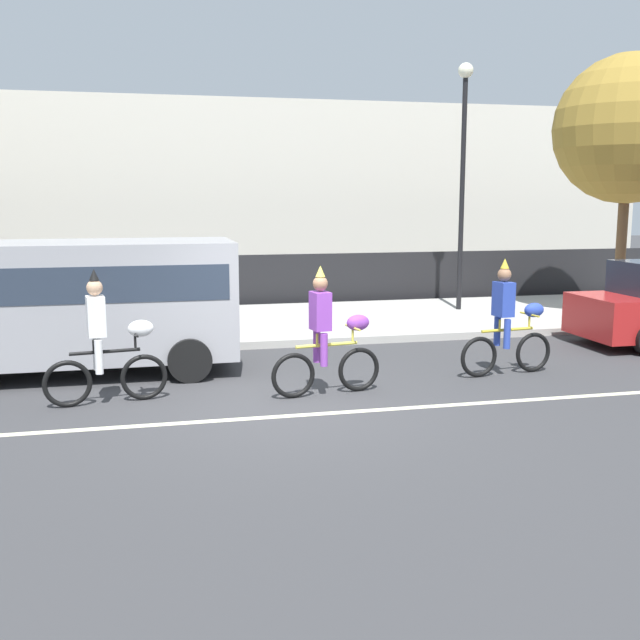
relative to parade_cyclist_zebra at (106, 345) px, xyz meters
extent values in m
plane|color=#38383A|center=(2.40, -0.70, -0.84)|extent=(80.00, 80.00, 0.00)
cube|color=beige|center=(2.40, -1.20, -0.84)|extent=(36.00, 0.14, 0.01)
cube|color=#ADAAA3|center=(2.40, 5.80, -0.77)|extent=(60.00, 5.00, 0.15)
cube|color=black|center=(2.40, 8.70, -0.14)|extent=(40.00, 0.08, 1.40)
cube|color=beige|center=(3.81, 17.30, 2.14)|extent=(28.00, 8.00, 5.97)
torus|color=black|center=(0.50, 0.08, -0.51)|extent=(0.67, 0.17, 0.67)
torus|color=black|center=(-0.53, -0.08, -0.51)|extent=(0.67, 0.17, 0.67)
cylinder|color=black|center=(-0.01, 0.00, -0.09)|extent=(0.96, 0.19, 0.05)
cylinder|color=black|center=(-0.16, -0.02, 0.00)|extent=(0.04, 0.04, 0.18)
cylinder|color=black|center=(0.40, 0.06, 0.02)|extent=(0.04, 0.04, 0.23)
cylinder|color=black|center=(0.40, 0.06, 0.14)|extent=(0.11, 0.50, 0.03)
ellipsoid|color=white|center=(0.48, 0.07, 0.21)|extent=(0.39, 0.25, 0.24)
cube|color=white|center=(-0.11, -0.02, 0.42)|extent=(0.29, 0.35, 0.56)
sphere|color=tan|center=(-0.11, -0.02, 0.82)|extent=(0.22, 0.22, 0.22)
cone|color=black|center=(-0.11, -0.02, 1.00)|extent=(0.14, 0.14, 0.16)
cylinder|color=white|center=(-0.09, -0.16, -0.13)|extent=(0.11, 0.11, 0.48)
cylinder|color=white|center=(-0.13, 0.12, -0.13)|extent=(0.11, 0.11, 0.48)
torus|color=black|center=(3.65, -0.16, -0.51)|extent=(0.67, 0.17, 0.67)
torus|color=black|center=(2.61, -0.32, -0.51)|extent=(0.67, 0.17, 0.67)
cylinder|color=#E5D84C|center=(3.13, -0.24, -0.09)|extent=(0.96, 0.20, 0.05)
cylinder|color=#E5D84C|center=(2.98, -0.26, 0.00)|extent=(0.04, 0.04, 0.18)
cylinder|color=#E5D84C|center=(3.55, -0.17, 0.02)|extent=(0.04, 0.04, 0.23)
cylinder|color=#E5D84C|center=(3.55, -0.17, 0.14)|extent=(0.11, 0.50, 0.03)
ellipsoid|color=purple|center=(3.63, -0.16, 0.21)|extent=(0.39, 0.25, 0.24)
cube|color=purple|center=(3.03, -0.25, 0.42)|extent=(0.29, 0.35, 0.56)
sphere|color=#9E7051|center=(3.03, -0.25, 0.82)|extent=(0.22, 0.22, 0.22)
cone|color=#E5D84C|center=(3.03, -0.25, 1.00)|extent=(0.14, 0.14, 0.16)
cylinder|color=purple|center=(3.06, -0.39, -0.13)|extent=(0.11, 0.11, 0.48)
cylinder|color=purple|center=(3.01, -0.12, -0.13)|extent=(0.11, 0.11, 0.48)
torus|color=black|center=(6.83, 0.38, -0.51)|extent=(0.67, 0.15, 0.67)
torus|color=black|center=(5.79, 0.25, -0.51)|extent=(0.67, 0.15, 0.67)
cylinder|color=gold|center=(6.31, 0.32, -0.09)|extent=(0.96, 0.17, 0.05)
cylinder|color=gold|center=(6.16, 0.30, 0.00)|extent=(0.04, 0.04, 0.18)
cylinder|color=gold|center=(6.73, 0.37, 0.02)|extent=(0.04, 0.04, 0.23)
cylinder|color=gold|center=(6.73, 0.37, 0.14)|extent=(0.10, 0.50, 0.03)
ellipsoid|color=#2D47B2|center=(6.81, 0.38, 0.21)|extent=(0.38, 0.24, 0.24)
cube|color=#2D47B2|center=(6.21, 0.30, 0.42)|extent=(0.28, 0.35, 0.56)
sphere|color=#9E7051|center=(6.21, 0.30, 0.82)|extent=(0.22, 0.22, 0.22)
cone|color=gold|center=(6.21, 0.30, 1.00)|extent=(0.14, 0.14, 0.16)
cylinder|color=#2D47B2|center=(6.23, 0.17, -0.13)|extent=(0.11, 0.11, 0.48)
cylinder|color=#2D47B2|center=(6.20, 0.44, -0.13)|extent=(0.11, 0.11, 0.48)
cube|color=#99999E|center=(-0.49, 2.00, 0.39)|extent=(5.00, 2.00, 1.90)
cube|color=#283342|center=(-0.09, 2.00, 0.74)|extent=(3.90, 2.02, 0.56)
cylinder|color=black|center=(1.21, 1.00, -0.49)|extent=(0.70, 0.22, 0.70)
cylinder|color=black|center=(1.21, 3.00, -0.49)|extent=(0.70, 0.22, 0.70)
cylinder|color=black|center=(9.58, 2.80, -0.54)|extent=(0.60, 0.20, 0.60)
cylinder|color=black|center=(8.09, 6.34, 2.06)|extent=(0.12, 0.12, 5.50)
sphere|color=#EAEACC|center=(8.09, 6.34, 4.99)|extent=(0.36, 0.36, 0.36)
cylinder|color=brown|center=(11.51, 4.87, 0.86)|extent=(0.24, 0.24, 3.09)
sphere|color=olive|center=(11.51, 4.87, 3.59)|extent=(3.40, 3.40, 3.40)
camera|label=1|loc=(0.59, -10.70, 2.06)|focal=42.00mm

